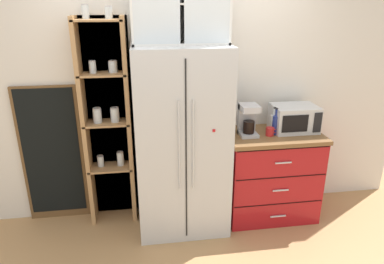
# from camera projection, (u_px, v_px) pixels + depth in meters

# --- Properties ---
(ground_plane) EXTENTS (10.63, 10.63, 0.00)m
(ground_plane) POSITION_uv_depth(u_px,v_px,m) (183.00, 223.00, 3.63)
(ground_plane) COLOR tan
(wall_back_cream) EXTENTS (4.93, 0.10, 2.55)m
(wall_back_cream) POSITION_uv_depth(u_px,v_px,m) (177.00, 94.00, 3.55)
(wall_back_cream) COLOR silver
(wall_back_cream) RESTS_ON ground
(refrigerator) EXTENTS (0.86, 0.67, 1.81)m
(refrigerator) POSITION_uv_depth(u_px,v_px,m) (182.00, 141.00, 3.33)
(refrigerator) COLOR silver
(refrigerator) RESTS_ON ground
(pantry_shelf_column) EXTENTS (0.50, 0.28, 2.13)m
(pantry_shelf_column) POSITION_uv_depth(u_px,v_px,m) (107.00, 120.00, 3.43)
(pantry_shelf_column) COLOR brown
(pantry_shelf_column) RESTS_ON ground
(counter_cabinet) EXTENTS (0.95, 0.60, 0.92)m
(counter_cabinet) POSITION_uv_depth(u_px,v_px,m) (270.00, 174.00, 3.65)
(counter_cabinet) COLOR #A8161C
(counter_cabinet) RESTS_ON ground
(microwave) EXTENTS (0.44, 0.33, 0.26)m
(microwave) POSITION_uv_depth(u_px,v_px,m) (294.00, 118.00, 3.52)
(microwave) COLOR silver
(microwave) RESTS_ON counter_cabinet
(coffee_maker) EXTENTS (0.17, 0.20, 0.31)m
(coffee_maker) POSITION_uv_depth(u_px,v_px,m) (248.00, 119.00, 3.41)
(coffee_maker) COLOR #B7B7BC
(coffee_maker) RESTS_ON counter_cabinet
(mug_red) EXTENTS (0.11, 0.08, 0.08)m
(mug_red) POSITION_uv_depth(u_px,v_px,m) (270.00, 132.00, 3.42)
(mug_red) COLOR red
(mug_red) RESTS_ON counter_cabinet
(bottle_clear) EXTENTS (0.06, 0.06, 0.26)m
(bottle_clear) POSITION_uv_depth(u_px,v_px,m) (274.00, 122.00, 3.47)
(bottle_clear) COLOR silver
(bottle_clear) RESTS_ON counter_cabinet
(bottle_cobalt) EXTENTS (0.06, 0.06, 0.27)m
(bottle_cobalt) POSITION_uv_depth(u_px,v_px,m) (276.00, 123.00, 3.42)
(bottle_cobalt) COLOR navy
(bottle_cobalt) RESTS_ON counter_cabinet
(upper_cabinet) EXTENTS (0.82, 0.32, 0.65)m
(upper_cabinet) POSITION_uv_depth(u_px,v_px,m) (179.00, 4.00, 2.95)
(upper_cabinet) COLOR silver
(upper_cabinet) RESTS_ON refrigerator
(chalkboard_menu) EXTENTS (0.60, 0.04, 1.42)m
(chalkboard_menu) POSITION_uv_depth(u_px,v_px,m) (53.00, 155.00, 3.50)
(chalkboard_menu) COLOR brown
(chalkboard_menu) RESTS_ON ground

